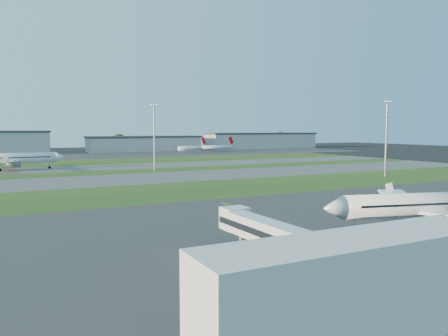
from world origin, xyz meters
TOP-DOWN VIEW (x-y plane):
  - ground at (0.00, 0.00)m, footprint 700.00×700.00m
  - apron_near at (0.00, 0.00)m, footprint 300.00×70.00m
  - grass_strip_a at (0.00, 52.00)m, footprint 300.00×34.00m
  - taxiway_a at (0.00, 85.00)m, footprint 300.00×32.00m
  - grass_strip_b at (0.00, 110.00)m, footprint 300.00×18.00m
  - taxiway_b at (0.00, 132.00)m, footprint 300.00×26.00m
  - grass_strip_c at (0.00, 165.00)m, footprint 300.00×40.00m
  - apron_far at (0.00, 225.00)m, footprint 400.00×80.00m
  - yellow_line at (5.00, 0.00)m, footprint 0.25×60.00m
  - terminal_fragment at (-14.00, -29.94)m, footprint 26.00×6.05m
  - jet_bridge at (-9.81, -15.24)m, footprint 4.20×26.90m
  - airliner_parked at (23.28, -7.84)m, footprint 36.16×30.34m
  - airliner_taxiing at (-35.25, 135.67)m, footprint 41.36×35.00m
  - mini_jet_near at (78.66, 222.21)m, footprint 26.16×14.85m
  - mini_jet_far at (98.81, 223.55)m, footprint 28.23×9.04m
  - light_mast_centre at (15.00, 108.00)m, footprint 3.20×0.70m
  - light_mast_east at (78.00, 52.00)m, footprint 3.20×0.70m
  - hangar_east at (55.00, 255.00)m, footprint 81.60×23.00m
  - hangar_far_east at (155.00, 255.00)m, footprint 96.90×23.00m
  - tree_mid_west at (-20.00, 266.00)m, footprint 9.90×9.90m
  - tree_mid_east at (40.00, 269.00)m, footprint 11.55×11.55m
  - tree_east at (115.00, 267.00)m, footprint 10.45×10.45m
  - tree_far_east at (185.00, 271.00)m, footprint 12.65×12.65m

SIDE VIEW (x-z plane):
  - ground at x=0.00m, z-range 0.00..0.00m
  - yellow_line at x=5.00m, z-range -0.01..0.01m
  - apron_near at x=0.00m, z-range 0.00..0.01m
  - grass_strip_a at x=0.00m, z-range 0.00..0.01m
  - taxiway_a at x=0.00m, z-range 0.00..0.01m
  - grass_strip_b at x=0.00m, z-range 0.00..0.01m
  - taxiway_b at x=0.00m, z-range 0.00..0.01m
  - grass_strip_c at x=0.00m, z-range 0.00..0.01m
  - apron_far at x=0.00m, z-range 0.00..0.01m
  - mini_jet_near at x=78.66m, z-range -1.46..8.02m
  - mini_jet_far at x=98.81m, z-range -1.46..8.02m
  - terminal_fragment at x=-14.00m, z-range -0.02..7.98m
  - jet_bridge at x=-9.81m, z-range 0.91..7.11m
  - airliner_parked at x=23.28m, z-range -1.71..9.80m
  - airliner_taxiing at x=-35.25m, z-range -1.92..10.98m
  - hangar_east at x=55.00m, z-range 0.04..11.24m
  - tree_mid_west at x=-20.00m, z-range 0.44..11.24m
  - tree_east at x=115.00m, z-range 0.46..11.86m
  - hangar_far_east at x=155.00m, z-range 0.04..13.24m
  - tree_mid_east at x=40.00m, z-range 0.51..13.11m
  - tree_far_east at x=185.00m, z-range 0.56..14.36m
  - light_mast_centre at x=15.00m, z-range 1.91..27.71m
  - light_mast_east at x=78.00m, z-range 1.91..27.71m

